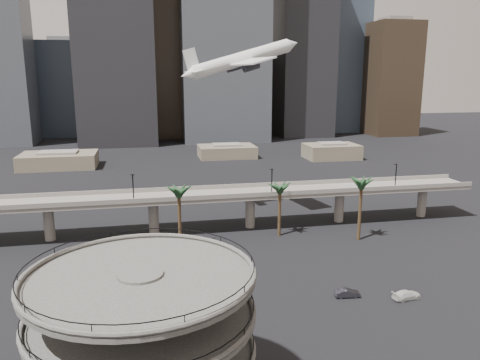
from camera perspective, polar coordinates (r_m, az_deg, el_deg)
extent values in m
cylinder|color=#464441|center=(50.11, -11.61, -19.72)|extent=(4.40, 4.40, 16.50)
cylinder|color=#464441|center=(50.23, -11.60, -19.93)|extent=(22.00, 22.00, 0.45)
torus|color=#464441|center=(49.97, -11.62, -19.47)|extent=(22.20, 22.20, 0.50)
torus|color=black|center=(49.56, -11.67, -18.69)|extent=(21.80, 21.80, 0.10)
cylinder|color=#464441|center=(48.21, -11.82, -15.92)|extent=(22.00, 22.00, 0.45)
torus|color=#464441|center=(47.98, -11.84, -15.42)|extent=(22.20, 22.20, 0.50)
torus|color=black|center=(47.61, -11.89, -14.57)|extent=(21.80, 21.80, 0.10)
cylinder|color=#464441|center=(46.44, -12.04, -11.57)|extent=(22.00, 22.00, 0.45)
torus|color=#464441|center=(46.25, -12.07, -11.04)|extent=(22.20, 22.20, 0.50)
torus|color=black|center=(45.94, -12.12, -10.12)|extent=(21.80, 21.80, 0.10)
cube|color=slate|center=(105.54, -4.59, -1.98)|extent=(130.00, 9.00, 0.90)
cube|color=slate|center=(100.99, -4.29, -2.12)|extent=(130.00, 0.30, 1.00)
cube|color=slate|center=(109.66, -4.88, -0.94)|extent=(130.00, 0.30, 1.00)
cylinder|color=slate|center=(108.09, -22.25, -4.87)|extent=(2.20, 2.20, 8.00)
cylinder|color=slate|center=(106.02, -10.48, -4.45)|extent=(2.20, 2.20, 8.00)
cylinder|color=slate|center=(108.45, 1.24, -3.85)|extent=(2.20, 2.20, 8.00)
cylinder|color=slate|center=(115.12, 12.00, -3.15)|extent=(2.20, 2.20, 8.00)
cylinder|color=slate|center=(125.35, 21.29, -2.45)|extent=(2.20, 2.20, 8.00)
cylinder|color=black|center=(100.19, -12.89, -1.00)|extent=(0.24, 0.24, 6.00)
cylinder|color=black|center=(103.69, 3.90, -0.25)|extent=(0.24, 0.24, 6.00)
cylinder|color=black|center=(115.17, 18.46, 0.43)|extent=(0.24, 0.24, 6.00)
cylinder|color=#44331D|center=(95.01, -7.37, -4.93)|extent=(0.70, 0.70, 12.15)
ellipsoid|color=#1B3B1F|center=(93.27, -7.48, -1.13)|extent=(4.40, 4.40, 2.00)
cylinder|color=#44331D|center=(102.71, 4.83, -3.91)|extent=(0.70, 0.70, 10.80)
ellipsoid|color=#1B3B1F|center=(101.21, 4.89, -0.76)|extent=(4.40, 4.40, 2.00)
cylinder|color=#44331D|center=(102.71, 14.41, -3.75)|extent=(0.70, 0.70, 12.60)
ellipsoid|color=#1B3B1F|center=(101.07, 14.61, -0.10)|extent=(4.40, 4.40, 2.00)
cube|color=brown|center=(192.01, -21.20, 2.25)|extent=(28.00, 18.00, 5.50)
cube|color=slate|center=(191.51, -21.28, 3.18)|extent=(14.00, 9.00, 0.80)
cube|color=brown|center=(201.91, -1.62, 3.51)|extent=(24.00, 16.00, 5.00)
cube|color=slate|center=(201.46, -1.63, 4.32)|extent=(12.00, 8.00, 0.80)
cube|color=brown|center=(202.30, 11.08, 3.44)|extent=(22.00, 15.00, 6.00)
cube|color=slate|center=(201.80, 11.12, 4.39)|extent=(11.00, 7.50, 0.80)
cube|color=#43484F|center=(265.46, -27.06, 13.19)|extent=(26.00, 24.00, 86.50)
cube|color=#333F4F|center=(294.71, -20.18, 10.35)|extent=(30.00, 30.00, 53.23)
cube|color=slate|center=(295.27, -20.60, 15.74)|extent=(16.50, 16.50, 2.40)
cube|color=black|center=(248.18, -15.18, 18.35)|extent=(38.00, 30.00, 121.98)
cube|color=#30251A|center=(272.38, -8.16, 15.76)|extent=(28.00, 26.00, 99.80)
cube|color=#43484F|center=(256.89, -2.08, 19.80)|extent=(45.00, 32.00, 133.07)
cube|color=#807458|center=(294.36, 1.74, 10.46)|extent=(24.00, 24.00, 46.58)
cube|color=slate|center=(294.43, 1.78, 15.22)|extent=(13.20, 13.20, 2.40)
cube|color=black|center=(277.04, 7.85, 16.29)|extent=(30.00, 28.00, 105.35)
cube|color=#333F4F|center=(304.77, 11.43, 13.22)|extent=(34.00, 30.00, 77.63)
cube|color=slate|center=(307.93, 11.78, 20.67)|extent=(18.70, 16.50, 2.40)
cube|color=#30251A|center=(293.08, 17.90, 11.59)|extent=(26.00, 26.00, 64.32)
cube|color=slate|center=(294.69, 18.37, 18.08)|extent=(14.30, 14.30, 2.40)
cube|color=#807458|center=(308.18, -5.94, 10.08)|extent=(22.00, 22.00, 42.14)
cube|color=slate|center=(308.01, -6.04, 14.22)|extent=(12.10, 12.10, 2.40)
cylinder|color=white|center=(119.37, 0.25, 14.55)|extent=(26.59, 9.00, 10.25)
cone|color=white|center=(125.98, 6.38, 16.14)|extent=(4.73, 4.21, 4.16)
cone|color=white|center=(114.28, -6.42, 12.63)|extent=(4.55, 3.81, 3.79)
cube|color=white|center=(119.04, -0.10, 14.18)|extent=(11.96, 29.03, 1.94)
cube|color=white|center=(114.81, -5.58, 13.08)|extent=(4.23, 9.73, 0.83)
cube|color=white|center=(114.65, -5.95, 14.35)|extent=(4.26, 1.24, 5.82)
cylinder|color=#2A292F|center=(124.11, -0.74, 13.58)|extent=(4.64, 2.78, 2.87)
cylinder|color=#2A292F|center=(114.61, 1.36, 13.65)|extent=(4.64, 2.78, 2.87)
imported|color=red|center=(73.98, -3.42, -14.61)|extent=(4.61, 2.54, 1.48)
imported|color=black|center=(78.58, 12.95, -13.28)|extent=(4.15, 1.78, 1.33)
imported|color=silver|center=(80.51, 19.64, -13.04)|extent=(5.05, 2.70, 1.39)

